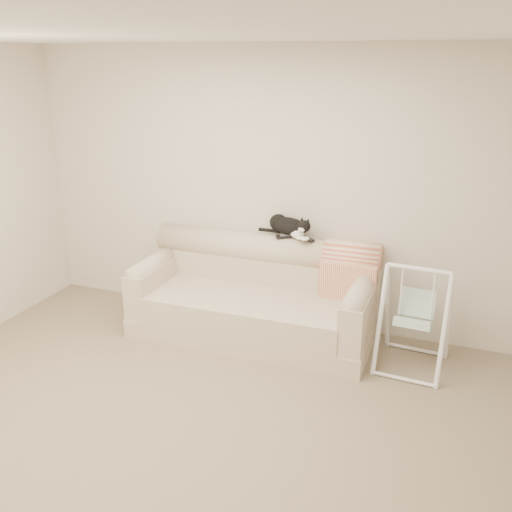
{
  "coord_description": "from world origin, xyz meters",
  "views": [
    {
      "loc": [
        1.62,
        -2.95,
        2.48
      ],
      "look_at": [
        0.04,
        1.27,
        0.9
      ],
      "focal_mm": 40.0,
      "sensor_mm": 36.0,
      "label": 1
    }
  ],
  "objects": [
    {
      "name": "remote_a",
      "position": [
        0.12,
        1.85,
        0.91
      ],
      "size": [
        0.18,
        0.13,
        0.03
      ],
      "color": "black",
      "rests_on": "sofa"
    },
    {
      "name": "remote_b",
      "position": [
        0.32,
        1.85,
        0.91
      ],
      "size": [
        0.17,
        0.14,
        0.02
      ],
      "color": "black",
      "rests_on": "sofa"
    },
    {
      "name": "ground_plane",
      "position": [
        0.0,
        0.0,
        0.0
      ],
      "size": [
        5.0,
        5.0,
        0.0
      ],
      "primitive_type": "plane",
      "color": "#6F604B",
      "rests_on": "ground"
    },
    {
      "name": "baby_swing",
      "position": [
        1.36,
        1.5,
        0.45
      ],
      "size": [
        0.59,
        0.62,
        0.9
      ],
      "color": "white",
      "rests_on": "ground"
    },
    {
      "name": "throw_blanket",
      "position": [
        0.75,
        1.84,
        0.72
      ],
      "size": [
        0.5,
        0.38,
        0.58
      ],
      "color": "#CF5C41",
      "rests_on": "sofa"
    },
    {
      "name": "sofa",
      "position": [
        -0.09,
        1.62,
        0.35
      ],
      "size": [
        2.2,
        0.93,
        0.9
      ],
      "color": "#BCAB92",
      "rests_on": "ground"
    },
    {
      "name": "tuxedo_cat",
      "position": [
        0.14,
        1.88,
        1.0
      ],
      "size": [
        0.54,
        0.34,
        0.22
      ],
      "color": "black",
      "rests_on": "sofa"
    },
    {
      "name": "room_shell",
      "position": [
        0.0,
        0.0,
        1.53
      ],
      "size": [
        5.04,
        4.04,
        2.6
      ],
      "color": "beige",
      "rests_on": "ground"
    }
  ]
}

